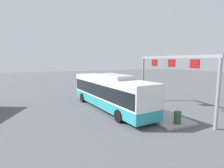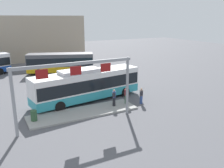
{
  "view_description": "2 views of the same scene",
  "coord_description": "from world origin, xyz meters",
  "px_view_note": "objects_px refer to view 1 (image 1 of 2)",
  "views": [
    {
      "loc": [
        -15.82,
        6.13,
        4.81
      ],
      "look_at": [
        4.05,
        -1.97,
        1.86
      ],
      "focal_mm": 28.34,
      "sensor_mm": 36.0,
      "label": 1
    },
    {
      "loc": [
        -8.88,
        -22.44,
        8.53
      ],
      "look_at": [
        2.69,
        -0.36,
        1.54
      ],
      "focal_mm": 38.49,
      "sensor_mm": 36.0,
      "label": 2
    }
  ],
  "objects_px": {
    "person_boarding": "(124,91)",
    "person_waiting_near": "(130,93)",
    "person_waiting_mid": "(122,91)",
    "bus_main": "(109,91)",
    "trash_bin": "(177,117)"
  },
  "relations": [
    {
      "from": "person_boarding",
      "to": "person_waiting_near",
      "type": "height_order",
      "value": "same"
    },
    {
      "from": "person_boarding",
      "to": "person_waiting_mid",
      "type": "height_order",
      "value": "person_boarding"
    },
    {
      "from": "person_waiting_mid",
      "to": "person_boarding",
      "type": "bearing_deg",
      "value": 107.94
    },
    {
      "from": "bus_main",
      "to": "person_boarding",
      "type": "height_order",
      "value": "bus_main"
    },
    {
      "from": "person_waiting_near",
      "to": "bus_main",
      "type": "bearing_deg",
      "value": 59.72
    },
    {
      "from": "person_boarding",
      "to": "person_waiting_near",
      "type": "bearing_deg",
      "value": 97.9
    },
    {
      "from": "person_waiting_near",
      "to": "trash_bin",
      "type": "distance_m",
      "value": 7.54
    },
    {
      "from": "bus_main",
      "to": "trash_bin",
      "type": "bearing_deg",
      "value": -161.49
    },
    {
      "from": "bus_main",
      "to": "person_waiting_mid",
      "type": "xyz_separation_m",
      "value": [
        4.4,
        -3.47,
        -0.92
      ]
    },
    {
      "from": "bus_main",
      "to": "person_boarding",
      "type": "relative_size",
      "value": 7.19
    },
    {
      "from": "trash_bin",
      "to": "person_waiting_near",
      "type": "bearing_deg",
      "value": -0.53
    },
    {
      "from": "person_boarding",
      "to": "person_waiting_near",
      "type": "relative_size",
      "value": 1.0
    },
    {
      "from": "trash_bin",
      "to": "bus_main",
      "type": "bearing_deg",
      "value": 26.59
    },
    {
      "from": "person_waiting_near",
      "to": "person_waiting_mid",
      "type": "height_order",
      "value": "person_waiting_near"
    },
    {
      "from": "person_waiting_near",
      "to": "person_waiting_mid",
      "type": "xyz_separation_m",
      "value": [
        2.93,
        -0.37,
        -0.16
      ]
    }
  ]
}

